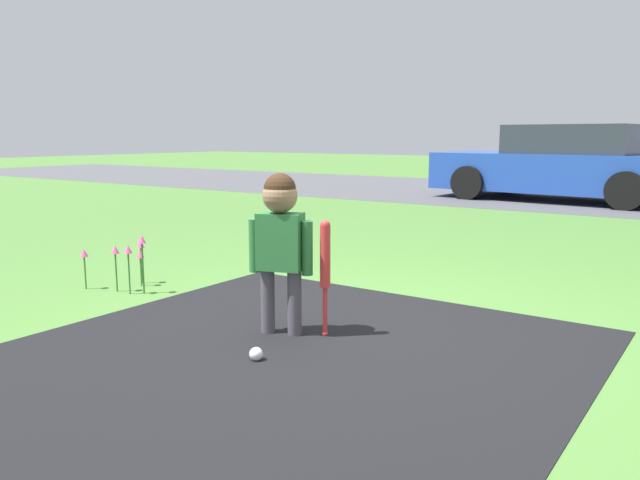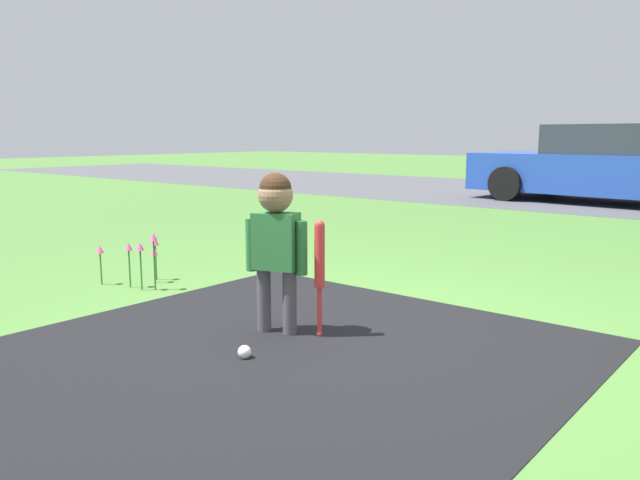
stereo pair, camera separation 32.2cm
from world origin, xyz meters
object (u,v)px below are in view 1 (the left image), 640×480
(child, at_px, (280,231))
(baseball_bat, at_px, (325,262))
(sports_ball, at_px, (256,354))
(parked_car, at_px, (562,165))

(child, xyz_separation_m, baseball_bat, (0.24, 0.11, -0.17))
(sports_ball, distance_m, parked_car, 9.29)
(baseball_bat, bearing_deg, parked_car, 95.48)
(sports_ball, relative_size, parked_car, 0.02)
(baseball_bat, xyz_separation_m, sports_ball, (-0.07, -0.53, -0.41))
(baseball_bat, relative_size, sports_ball, 9.56)
(child, height_order, sports_ball, child)
(baseball_bat, distance_m, sports_ball, 0.67)
(child, distance_m, sports_ball, 0.74)
(child, bearing_deg, parked_car, 74.91)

